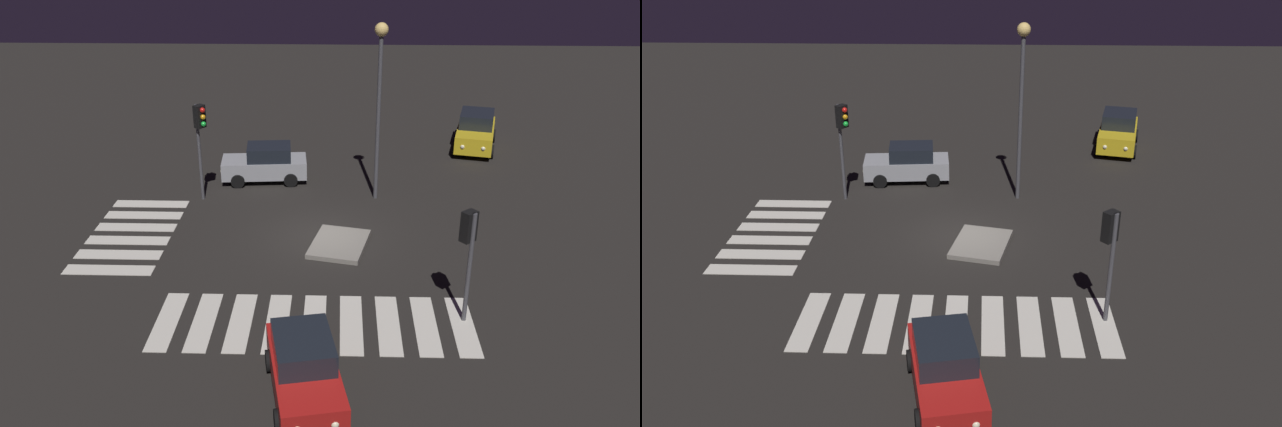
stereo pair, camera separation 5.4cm
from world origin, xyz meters
The scene contains 10 objects.
ground_plane centered at (0.00, 0.00, 0.00)m, with size 80.00×80.00×0.00m, color black.
traffic_island centered at (0.78, 0.75, 0.09)m, with size 3.01×2.51×0.18m.
car_red centered at (9.19, -0.13, 0.84)m, with size 4.11×2.39×1.70m.
car_silver centered at (-5.80, -2.73, 0.85)m, with size 2.14×4.09×1.73m.
car_yellow centered at (-10.76, 7.99, 0.94)m, with size 4.67×2.84×1.92m.
traffic_light_north centered at (5.51, 4.58, 2.80)m, with size 0.53×0.54×3.69m.
traffic_light_south centered at (-3.44, -5.18, 3.26)m, with size 0.54×0.53×4.30m.
street_lamp centered at (-3.88, 2.35, 5.19)m, with size 0.56×0.56×7.61m.
crosswalk_near centered at (0.00, -7.46, 0.01)m, with size 6.45×3.20×0.02m.
crosswalk_side centered at (5.96, 0.00, 0.01)m, with size 3.20×9.90×0.02m.
Camera 1 is at (22.88, 0.69, 11.71)m, focal length 36.68 mm.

